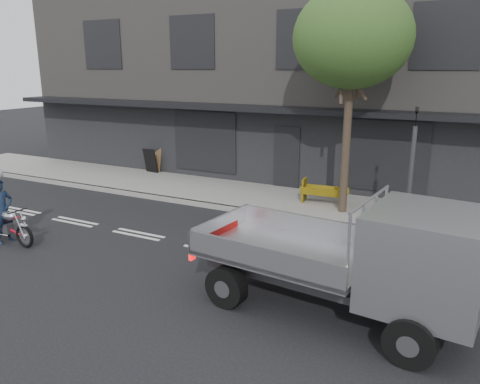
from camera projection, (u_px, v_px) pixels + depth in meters
name	position (u px, v px, depth m)	size (l,w,h in m)	color
ground	(213.00, 249.00, 11.92)	(80.00, 80.00, 0.00)	black
sidewalk	(282.00, 201.00, 15.94)	(32.00, 3.20, 0.15)	gray
kerb	(263.00, 213.00, 14.57)	(32.00, 0.20, 0.15)	gray
building_main	(341.00, 78.00, 20.60)	(26.00, 10.00, 8.00)	slate
street_tree	(353.00, 38.00, 13.20)	(3.40, 3.40, 6.74)	#382B21
traffic_light_pole	(411.00, 177.00, 12.53)	(0.12, 0.12, 3.50)	#2D2D30
motorcycle	(8.00, 225.00, 12.23)	(1.91, 0.56, 0.98)	black
rider	(2.00, 211.00, 12.21)	(0.63, 0.41, 1.72)	#16233D
flatbed_ute	(397.00, 258.00, 7.97)	(5.29, 2.60, 2.37)	black
construction_barrier	(322.00, 193.00, 15.03)	(1.47, 0.59, 0.82)	yellow
sandwich_board	(150.00, 161.00, 19.70)	(0.64, 0.43, 1.02)	black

